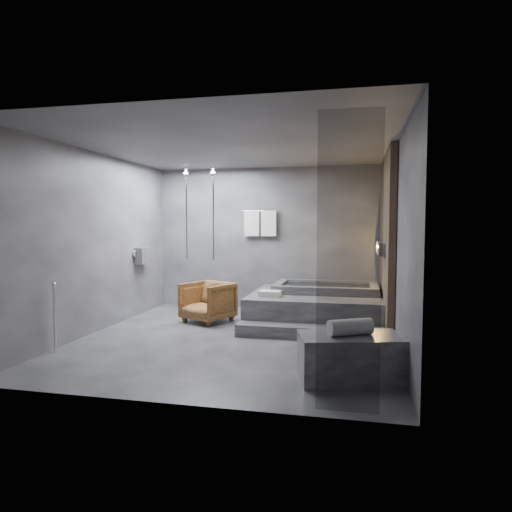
# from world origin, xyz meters

# --- Properties ---
(room) EXTENTS (5.00, 5.04, 2.82)m
(room) POSITION_xyz_m (0.40, 0.24, 1.73)
(room) COLOR #2E2E30
(room) RESTS_ON ground
(tub_deck) EXTENTS (2.20, 2.00, 0.50)m
(tub_deck) POSITION_xyz_m (1.05, 1.45, 0.25)
(tub_deck) COLOR #333335
(tub_deck) RESTS_ON ground
(tub_step) EXTENTS (2.20, 0.36, 0.18)m
(tub_step) POSITION_xyz_m (1.05, 0.27, 0.09)
(tub_step) COLOR #333335
(tub_step) RESTS_ON ground
(concrete_bench) EXTENTS (1.21, 0.86, 0.49)m
(concrete_bench) POSITION_xyz_m (1.67, -1.47, 0.25)
(concrete_bench) COLOR #38383B
(concrete_bench) RESTS_ON ground
(driftwood_chair) EXTENTS (0.98, 1.00, 0.69)m
(driftwood_chair) POSITION_xyz_m (-0.79, 1.04, 0.34)
(driftwood_chair) COLOR #452811
(driftwood_chair) RESTS_ON ground
(rolled_towel) EXTENTS (0.51, 0.38, 0.18)m
(rolled_towel) POSITION_xyz_m (1.66, -1.47, 0.58)
(rolled_towel) COLOR silver
(rolled_towel) RESTS_ON concrete_bench
(deck_towel) EXTENTS (0.35, 0.27, 0.09)m
(deck_towel) POSITION_xyz_m (0.34, 0.90, 0.55)
(deck_towel) COLOR silver
(deck_towel) RESTS_ON tub_deck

